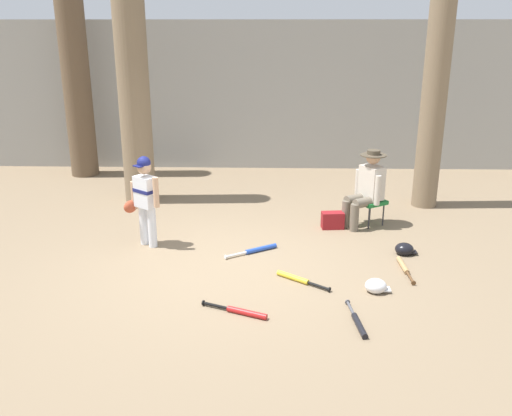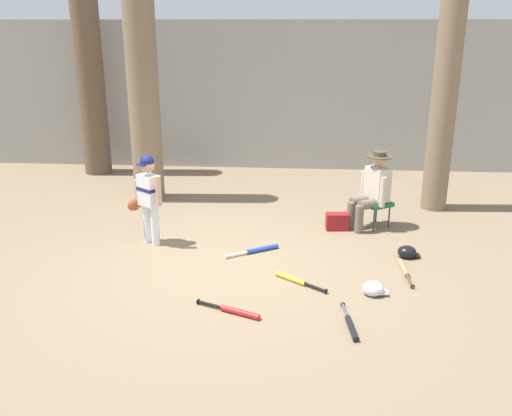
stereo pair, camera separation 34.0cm
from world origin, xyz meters
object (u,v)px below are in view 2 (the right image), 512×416
bat_wood_tan (405,270)px  bat_blue_youth (258,250)px  folding_stool (376,204)px  batting_helmet_black (407,252)px  batting_helmet_white (373,289)px  bat_black_composite (351,325)px  bat_yellow_trainer (294,280)px  tree_behind_spectator (449,52)px  seated_spectator (372,188)px  tree_far_left (88,57)px  bat_red_barrel (235,311)px  tree_near_player (143,88)px  young_ballplayer (148,194)px  handbag_beside_stool (337,222)px

bat_wood_tan → bat_blue_youth: bearing=164.5°
folding_stool → batting_helmet_black: 1.27m
batting_helmet_white → bat_black_composite: bearing=-112.6°
bat_black_composite → batting_helmet_white: size_ratio=2.46×
bat_yellow_trainer → batting_helmet_black: (1.52, 0.89, 0.04)m
tree_behind_spectator → seated_spectator: 2.54m
tree_far_left → bat_yellow_trainer: size_ratio=8.60×
bat_red_barrel → batting_helmet_white: batting_helmet_white is taller
tree_behind_spectator → batting_helmet_black: tree_behind_spectator is taller
tree_behind_spectator → tree_far_left: size_ratio=1.07×
bat_yellow_trainer → tree_far_left: bearing=130.3°
bat_yellow_trainer → tree_behind_spectator: bearing=52.8°
bat_black_composite → batting_helmet_white: (0.33, 0.78, 0.04)m
bat_wood_tan → batting_helmet_black: bearing=76.9°
tree_near_player → bat_red_barrel: 5.00m
young_ballplayer → bat_blue_youth: bearing=-7.7°
bat_red_barrel → bat_yellow_trainer: 1.05m
bat_blue_youth → bat_yellow_trainer: 1.05m
folding_stool → bat_yellow_trainer: size_ratio=0.86×
tree_behind_spectator → bat_blue_youth: size_ratio=8.26×
young_ballplayer → folding_stool: young_ballplayer is taller
tree_behind_spectator → batting_helmet_white: bearing=-113.1°
batting_helmet_black → young_ballplayer: bearing=176.2°
tree_far_left → batting_helmet_black: bearing=-35.6°
folding_stool → bat_black_composite: size_ratio=0.74×
batting_helmet_black → handbag_beside_stool: bearing=131.3°
bat_wood_tan → batting_helmet_white: size_ratio=2.48×
batting_helmet_black → bat_yellow_trainer: bearing=-149.7°
seated_spectator → bat_yellow_trainer: size_ratio=1.86×
folding_stool → bat_red_barrel: (-1.87, -2.92, -0.33)m
tree_behind_spectator → bat_yellow_trainer: bearing=-127.2°
seated_spectator → bat_wood_tan: (0.25, -1.65, -0.61)m
young_ballplayer → bat_wood_tan: young_ballplayer is taller
tree_near_player → bat_black_composite: (3.28, -4.33, -1.95)m
folding_stool → batting_helmet_white: bearing=-97.5°
handbag_beside_stool → bat_blue_youth: bearing=-139.4°
bat_blue_youth → batting_helmet_white: (1.44, -1.17, 0.04)m
tree_behind_spectator → young_ballplayer: 5.21m
tree_near_player → seated_spectator: size_ratio=4.04×
tree_far_left → batting_helmet_black: 7.49m
young_ballplayer → seated_spectator: (3.24, 0.91, -0.10)m
bat_red_barrel → seated_spectator: bearing=58.1°
tree_far_left → bat_yellow_trainer: (4.27, -5.03, -2.37)m
bat_blue_youth → batting_helmet_white: 1.85m
folding_stool → seated_spectator: 0.29m
young_ballplayer → batting_helmet_black: young_ballplayer is taller
tree_behind_spectator → folding_stool: (-1.13, -1.02, -2.24)m
seated_spectator → tree_far_left: size_ratio=0.22×
folding_stool → bat_yellow_trainer: (-1.23, -2.09, -0.33)m
folding_stool → bat_black_composite: 3.21m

